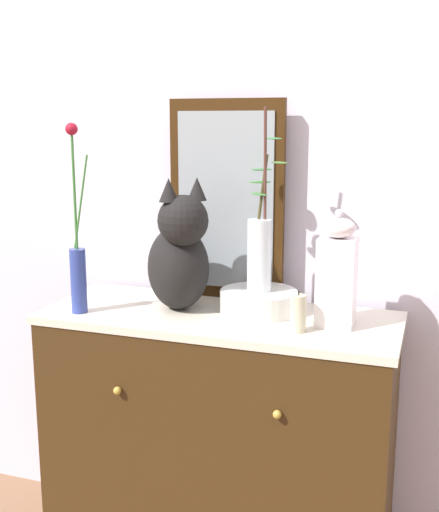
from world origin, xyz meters
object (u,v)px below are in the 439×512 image
mirror_leaning (226,201)px  vase_glass_clear (260,248)px  vase_slim_green (78,264)px  cat_sitting (179,255)px  jar_lidded_porcelain (337,274)px  candle_pillar (298,314)px  sideboard (219,446)px  bowl_porcelain (259,301)px

mirror_leaning → vase_glass_clear: 0.23m
mirror_leaning → vase_slim_green: bearing=-139.9°
cat_sitting → vase_slim_green: 0.31m
cat_sitting → vase_glass_clear: (0.24, 0.05, 0.03)m
mirror_leaning → vase_glass_clear: bearing=-41.5°
jar_lidded_porcelain → candle_pillar: jar_lidded_porcelain is taller
sideboard → vase_glass_clear: size_ratio=1.98×
jar_lidded_porcelain → candle_pillar: bearing=-133.2°
sideboard → cat_sitting: cat_sitting is taller
vase_slim_green → bowl_porcelain: 0.56m
cat_sitting → bowl_porcelain: (0.24, 0.05, -0.14)m
candle_pillar → vase_slim_green: bearing=-177.3°
vase_glass_clear → vase_slim_green: bearing=-161.0°
jar_lidded_porcelain → cat_sitting: bearing=179.9°
mirror_leaning → jar_lidded_porcelain: size_ratio=1.92×
cat_sitting → vase_glass_clear: bearing=12.0°
bowl_porcelain → vase_glass_clear: vase_glass_clear is taller
sideboard → cat_sitting: (-0.13, 0.01, 0.61)m
vase_glass_clear → cat_sitting: bearing=-168.0°
bowl_porcelain → vase_slim_green: bearing=-161.1°
mirror_leaning → cat_sitting: bearing=-116.2°
candle_pillar → jar_lidded_porcelain: bearing=46.8°
bowl_porcelain → cat_sitting: bearing=-168.2°
cat_sitting → vase_slim_green: vase_slim_green is taller
candle_pillar → mirror_leaning: bearing=137.3°
vase_slim_green → jar_lidded_porcelain: bearing=9.4°
vase_glass_clear → bowl_porcelain: bearing=-129.3°
mirror_leaning → vase_slim_green: (-0.37, -0.31, -0.17)m
cat_sitting → jar_lidded_porcelain: cat_sitting is taller
cat_sitting → jar_lidded_porcelain: (0.48, -0.00, -0.02)m
cat_sitting → vase_glass_clear: size_ratio=0.75×
candle_pillar → sideboard: bearing=161.2°
mirror_leaning → bowl_porcelain: size_ratio=2.72×
mirror_leaning → cat_sitting: 0.25m
sideboard → jar_lidded_porcelain: bearing=0.9°
vase_slim_green → jar_lidded_porcelain: 0.77m
bowl_porcelain → candle_pillar: size_ratio=2.01×
vase_slim_green → candle_pillar: (0.67, 0.03, -0.10)m
sideboard → cat_sitting: bearing=177.2°
sideboard → bowl_porcelain: bowl_porcelain is taller
mirror_leaning → cat_sitting: size_ratio=1.56×
candle_pillar → vase_glass_clear: bearing=136.1°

